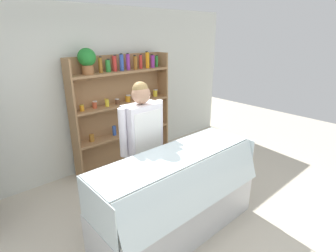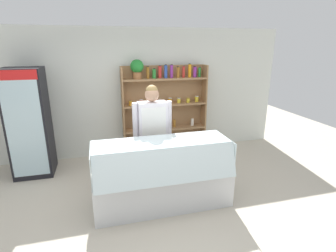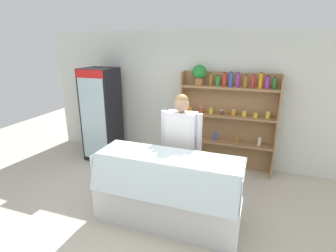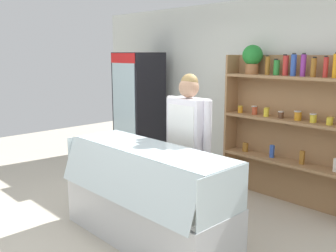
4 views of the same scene
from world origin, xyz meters
name	(u,v)px [view 1 (image 1 of 4)]	position (x,y,z in m)	size (l,w,h in m)	color
ground_plane	(174,241)	(0.00, 0.00, 0.00)	(12.00, 12.00, 0.00)	beige
back_wall	(76,94)	(0.00, 2.30, 1.35)	(6.80, 0.10, 2.70)	silver
shelving_unit	(118,101)	(0.62, 2.06, 1.17)	(1.82, 0.29, 2.07)	#9E754C
deli_display_case	(177,209)	(0.15, 0.11, 0.31)	(2.02, 0.79, 1.01)	silver
shop_clerk	(143,137)	(0.14, 0.74, 1.04)	(0.66, 0.25, 1.74)	#2D2D38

